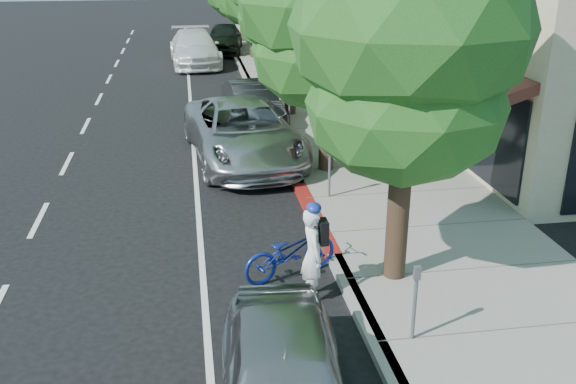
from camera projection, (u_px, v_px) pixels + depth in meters
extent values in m
plane|color=black|center=(324.00, 239.00, 13.64)|extent=(120.00, 120.00, 0.00)
cube|color=gray|center=(341.00, 129.00, 21.30)|extent=(4.60, 56.00, 0.15)
cube|color=#9E998E|center=(273.00, 132.00, 20.97)|extent=(0.30, 56.00, 0.15)
cube|color=maroon|center=(315.00, 217.00, 14.54)|extent=(0.32, 4.00, 0.15)
cylinder|color=black|center=(398.00, 217.00, 11.46)|extent=(0.40, 0.40, 2.62)
ellipsoid|color=#1C4815|center=(405.00, 105.00, 10.70)|extent=(3.41, 3.41, 2.73)
ellipsoid|color=#1C4815|center=(411.00, 27.00, 10.23)|extent=(4.01, 4.01, 3.21)
cylinder|color=black|center=(327.00, 128.00, 16.98)|extent=(0.40, 0.40, 2.58)
ellipsoid|color=#1C4815|center=(328.00, 51.00, 16.23)|extent=(3.99, 3.99, 3.20)
cylinder|color=black|center=(290.00, 80.00, 22.47)|extent=(0.40, 0.40, 2.70)
ellipsoid|color=#1C4815|center=(290.00, 18.00, 21.69)|extent=(3.68, 3.68, 2.94)
cylinder|color=black|center=(268.00, 50.00, 27.94)|extent=(0.40, 0.40, 2.88)
cylinder|color=black|center=(254.00, 36.00, 33.53)|extent=(0.40, 0.40, 2.48)
cylinder|color=black|center=(243.00, 22.00, 39.05)|extent=(0.40, 0.40, 2.45)
imported|color=white|center=(313.00, 255.00, 11.10)|extent=(0.41, 0.63, 1.71)
imported|color=navy|center=(290.00, 252.00, 11.96)|extent=(2.06, 1.35, 1.02)
imported|color=silver|center=(243.00, 132.00, 18.21)|extent=(3.43, 6.32, 1.68)
imported|color=black|center=(252.00, 103.00, 22.07)|extent=(1.90, 4.39, 1.41)
imported|color=white|center=(195.00, 48.00, 32.31)|extent=(2.65, 5.90, 1.68)
imported|color=black|center=(224.00, 38.00, 35.69)|extent=(2.46, 4.95, 1.62)
imported|color=black|center=(365.00, 126.00, 17.71)|extent=(1.18, 1.08, 1.96)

